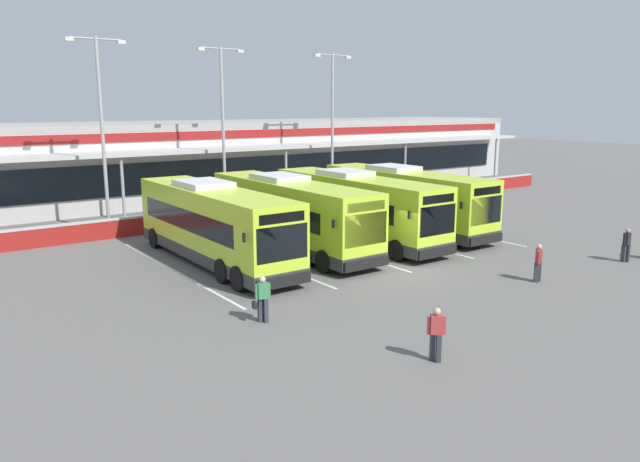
% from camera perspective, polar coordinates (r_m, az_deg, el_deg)
% --- Properties ---
extents(ground_plane, '(200.00, 200.00, 0.00)m').
position_cam_1_polar(ground_plane, '(27.37, 7.97, -3.69)').
color(ground_plane, '#605E5B').
extents(terminal_building, '(70.00, 13.00, 6.00)m').
position_cam_1_polar(terminal_building, '(49.55, -14.18, 6.52)').
color(terminal_building, '#B7B7B2').
rests_on(terminal_building, ground).
extents(red_barrier_wall, '(60.00, 0.40, 1.10)m').
position_cam_1_polar(red_barrier_wall, '(38.72, -7.05, 1.73)').
color(red_barrier_wall, maroon).
rests_on(red_barrier_wall, ground).
extents(coach_bus_leftmost, '(2.99, 12.17, 3.78)m').
position_cam_1_polar(coach_bus_leftmost, '(28.44, -10.04, 0.53)').
color(coach_bus_leftmost, '#B7DB2D').
rests_on(coach_bus_leftmost, ground).
extents(coach_bus_left_centre, '(2.99, 12.17, 3.78)m').
position_cam_1_polar(coach_bus_left_centre, '(30.66, -2.86, 1.50)').
color(coach_bus_left_centre, '#B7DB2D').
rests_on(coach_bus_left_centre, ground).
extents(coach_bus_centre, '(2.99, 12.17, 3.78)m').
position_cam_1_polar(coach_bus_centre, '(32.75, 3.41, 2.16)').
color(coach_bus_centre, '#B7DB2D').
rests_on(coach_bus_centre, ground).
extents(coach_bus_right_centre, '(2.99, 12.17, 3.78)m').
position_cam_1_polar(coach_bus_right_centre, '(35.69, 7.95, 2.86)').
color(coach_bus_right_centre, '#B7DB2D').
rests_on(coach_bus_right_centre, ground).
extents(bay_stripe_far_west, '(0.14, 13.00, 0.01)m').
position_cam_1_polar(bay_stripe_far_west, '(27.80, -13.63, -3.67)').
color(bay_stripe_far_west, silver).
rests_on(bay_stripe_far_west, ground).
extents(bay_stripe_west, '(0.14, 13.00, 0.01)m').
position_cam_1_polar(bay_stripe_west, '(29.57, -6.10, -2.47)').
color(bay_stripe_west, silver).
rests_on(bay_stripe_west, ground).
extents(bay_stripe_mid_west, '(0.14, 13.00, 0.01)m').
position_cam_1_polar(bay_stripe_mid_west, '(31.81, 0.45, -1.38)').
color(bay_stripe_mid_west, silver).
rests_on(bay_stripe_mid_west, ground).
extents(bay_stripe_centre, '(0.14, 13.00, 0.01)m').
position_cam_1_polar(bay_stripe_centre, '(34.42, 6.08, -0.44)').
color(bay_stripe_centre, silver).
rests_on(bay_stripe_centre, ground).
extents(bay_stripe_mid_east, '(0.14, 13.00, 0.01)m').
position_cam_1_polar(bay_stripe_mid_east, '(37.31, 10.88, 0.37)').
color(bay_stripe_mid_east, silver).
rests_on(bay_stripe_mid_east, ground).
extents(pedestrian_with_handbag, '(0.64, 0.41, 1.62)m').
position_cam_1_polar(pedestrian_with_handbag, '(20.60, -5.50, -6.34)').
color(pedestrian_with_handbag, '#33333D').
rests_on(pedestrian_with_handbag, ground).
extents(pedestrian_in_dark_coat, '(0.53, 0.30, 1.62)m').
position_cam_1_polar(pedestrian_in_dark_coat, '(31.80, 27.05, -1.09)').
color(pedestrian_in_dark_coat, '#33333D').
rests_on(pedestrian_in_dark_coat, ground).
extents(pedestrian_child, '(0.48, 0.42, 1.62)m').
position_cam_1_polar(pedestrian_child, '(17.79, 10.95, -9.43)').
color(pedestrian_child, '#33333D').
rests_on(pedestrian_child, ground).
extents(pedestrian_near_bin, '(0.46, 0.44, 1.62)m').
position_cam_1_polar(pedestrian_near_bin, '(26.73, 19.98, -2.74)').
color(pedestrian_near_bin, '#33333D').
rests_on(pedestrian_near_bin, ground).
extents(lamp_post_west, '(3.24, 0.28, 11.00)m').
position_cam_1_polar(lamp_post_west, '(36.47, -19.99, 9.58)').
color(lamp_post_west, '#9E9EA3').
rests_on(lamp_post_west, ground).
extents(lamp_post_centre, '(3.24, 0.28, 11.00)m').
position_cam_1_polar(lamp_post_centre, '(40.59, -9.19, 10.28)').
color(lamp_post_centre, '#9E9EA3').
rests_on(lamp_post_centre, ground).
extents(lamp_post_east, '(3.24, 0.28, 11.00)m').
position_cam_1_polar(lamp_post_east, '(45.03, 1.18, 10.55)').
color(lamp_post_east, '#9E9EA3').
rests_on(lamp_post_east, ground).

